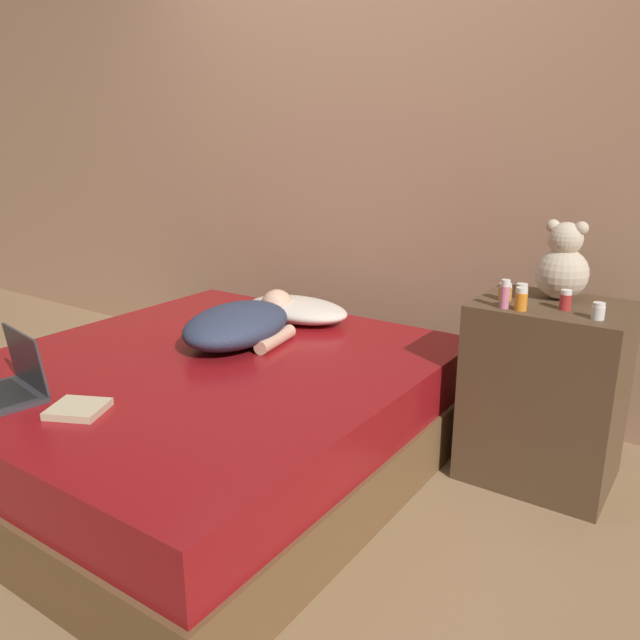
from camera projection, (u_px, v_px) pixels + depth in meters
ground_plane at (210, 460)px, 2.60m from camera, size 12.00×12.00×0.00m
wall_back at (361, 135)px, 3.16m from camera, size 8.00×0.06×2.60m
bed at (207, 412)px, 2.53m from camera, size 1.65×1.80×0.44m
nightstand at (544, 393)px, 2.39m from camera, size 0.54×0.44×0.71m
pillow at (297, 309)px, 3.00m from camera, size 0.54×0.32×0.11m
person_lying at (242, 323)px, 2.69m from camera, size 0.47×0.75×0.16m
laptop at (11, 382)px, 2.12m from camera, size 0.33×0.26×0.22m
teddy_bear at (563, 265)px, 2.32m from camera, size 0.19×0.19×0.30m
bottle_pink at (505, 294)px, 2.21m from camera, size 0.03×0.03×0.10m
bottle_red at (566, 300)px, 2.20m from camera, size 0.04×0.04×0.07m
bottle_orange at (521, 299)px, 2.19m from camera, size 0.04×0.04×0.08m
bottle_clear at (522, 291)px, 2.35m from camera, size 0.04×0.04×0.06m
bottle_amber at (505, 292)px, 2.33m from camera, size 0.05×0.05×0.06m
bottle_white at (598, 311)px, 2.09m from camera, size 0.04×0.04×0.06m
book at (78, 409)px, 2.01m from camera, size 0.22×0.21×0.02m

